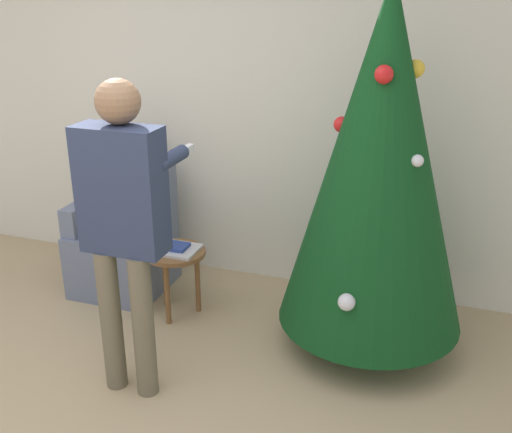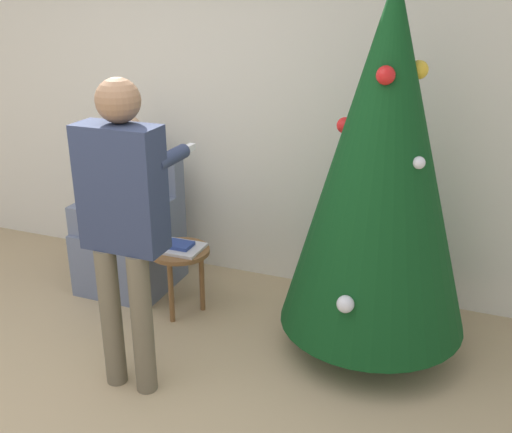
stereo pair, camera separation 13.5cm
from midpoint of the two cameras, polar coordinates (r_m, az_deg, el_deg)
wall_back at (r=4.52m, az=-2.43°, el=10.86°), size 8.00×0.06×2.70m
christmas_tree at (r=3.50m, az=13.05°, el=5.07°), size 1.13×1.13×2.26m
armchair at (r=4.62m, az=-10.89°, el=-2.23°), size 0.63×0.64×0.96m
person_seated at (r=4.47m, az=-11.36°, el=1.98°), size 0.36×0.46×1.30m
person_standing at (r=3.20m, az=-11.37°, el=0.49°), size 0.46×0.57×1.75m
side_stool at (r=4.14m, az=-6.33°, el=-4.08°), size 0.41×0.41×0.48m
laptop at (r=4.10m, az=-6.38°, el=-2.99°), size 0.32×0.25×0.02m
book at (r=4.09m, az=-6.39°, el=-2.71°), size 0.18×0.14×0.02m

